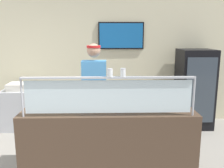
{
  "coord_description": "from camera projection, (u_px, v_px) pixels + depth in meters",
  "views": [
    {
      "loc": [
        1.07,
        -2.71,
        1.9
      ],
      "look_at": [
        1.15,
        0.42,
        1.26
      ],
      "focal_mm": 39.47,
      "sensor_mm": 36.0,
      "label": 1
    }
  ],
  "objects": [
    {
      "name": "parmesan_shaker",
      "position": [
        110.0,
        73.0,
        2.8
      ],
      "size": [
        0.07,
        0.07,
        0.09
      ],
      "color": "white",
      "rests_on": "sneeze_guard"
    },
    {
      "name": "shop_rear_unit",
      "position": [
        107.0,
        60.0,
        5.34
      ],
      "size": [
        6.6,
        0.13,
        2.7
      ],
      "color": "beige",
      "rests_on": "ground"
    },
    {
      "name": "pizza_tray",
      "position": [
        101.0,
        106.0,
        3.24
      ],
      "size": [
        0.43,
        0.43,
        0.04
      ],
      "color": "#9EA0A8",
      "rests_on": "serving_counter"
    },
    {
      "name": "worker_figure",
      "position": [
        95.0,
        92.0,
        3.87
      ],
      "size": [
        0.41,
        0.5,
        1.76
      ],
      "color": "#23232D",
      "rests_on": "ground"
    },
    {
      "name": "drink_fridge",
      "position": [
        194.0,
        89.0,
        5.05
      ],
      "size": [
        0.67,
        0.67,
        1.6
      ],
      "color": "black",
      "rests_on": "ground"
    },
    {
      "name": "sneeze_guard",
      "position": [
        109.0,
        92.0,
        2.84
      ],
      "size": [
        2.02,
        0.06,
        0.47
      ],
      "color": "#B2B5BC",
      "rests_on": "serving_counter"
    },
    {
      "name": "serving_counter",
      "position": [
        108.0,
        142.0,
        3.31
      ],
      "size": [
        2.2,
        0.76,
        0.95
      ],
      "primitive_type": "cube",
      "color": "#4C3828",
      "rests_on": "ground"
    },
    {
      "name": "pepper_flake_shaker",
      "position": [
        123.0,
        73.0,
        2.8
      ],
      "size": [
        0.06,
        0.06,
        0.1
      ],
      "color": "white",
      "rests_on": "sneeze_guard"
    },
    {
      "name": "pizza_server",
      "position": [
        102.0,
        105.0,
        3.22
      ],
      "size": [
        0.15,
        0.29,
        0.01
      ],
      "primitive_type": "cube",
      "rotation": [
        0.0,
        0.0,
        0.28
      ],
      "color": "#ADAFB7",
      "rests_on": "pizza_tray"
    },
    {
      "name": "ground_plane",
      "position": [
        108.0,
        153.0,
        4.01
      ],
      "size": [
        12.0,
        12.0,
        0.0
      ],
      "primitive_type": "plane",
      "color": "gray",
      "rests_on": "ground"
    },
    {
      "name": "pizza_box_stack",
      "position": [
        20.0,
        86.0,
        4.91
      ],
      "size": [
        0.45,
        0.44,
        0.13
      ],
      "color": "silver",
      "rests_on": "prep_shelf"
    },
    {
      "name": "prep_shelf",
      "position": [
        21.0,
        109.0,
        5.0
      ],
      "size": [
        0.7,
        0.55,
        0.81
      ],
      "primitive_type": "cube",
      "color": "#B7BABF",
      "rests_on": "ground"
    }
  ]
}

